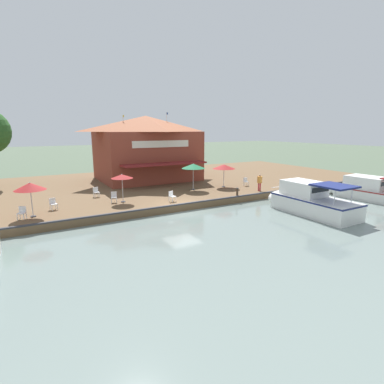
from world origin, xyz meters
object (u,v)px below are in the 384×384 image
Objects in this scene: patio_umbrella_mid_patio_right at (30,186)px; cafe_chair_beside_entrance at (96,192)px; motorboat_mid_row at (306,200)px; mooring_post at (237,192)px; motorboat_outer_channel at (370,191)px; cafe_chair_back_row_seat at (172,196)px; waterfront_restaurant at (147,147)px; person_near_entrance at (260,180)px; cafe_chair_facing_river at (53,203)px; cafe_chair_mid_patio at (246,181)px; patio_umbrella_back_row at (224,167)px; patio_umbrella_mid_patio_left at (193,166)px; swan at (339,215)px; cafe_chair_under_first_umbrella at (114,197)px; cafe_chair_far_corner_seat at (22,212)px; patio_umbrella_near_quay_edge at (122,176)px.

cafe_chair_beside_entrance is at bearing 128.78° from patio_umbrella_mid_patio_right.
motorboat_mid_row is 9.86× the size of mooring_post.
motorboat_outer_channel is 12.36m from mooring_post.
cafe_chair_back_row_seat is at bearing -126.98° from motorboat_mid_row.
waterfront_restaurant is 6.83× the size of person_near_entrance.
cafe_chair_facing_river is at bearing -53.25° from cafe_chair_beside_entrance.
cafe_chair_mid_patio reaches higher than mooring_post.
patio_umbrella_back_row is 2.76× the size of cafe_chair_facing_river.
patio_umbrella_mid_patio_left is 12.78m from cafe_chair_facing_river.
waterfront_restaurant is 16.06× the size of swan.
motorboat_mid_row reaches higher than cafe_chair_beside_entrance.
patio_umbrella_mid_patio_right is 0.27× the size of motorboat_outer_channel.
cafe_chair_under_first_umbrella and cafe_chair_facing_river have the same top height.
patio_umbrella_mid_patio_right reaches higher than cafe_chair_far_corner_seat.
cafe_chair_mid_patio is (0.64, 2.35, -1.61)m from patio_umbrella_back_row.
cafe_chair_back_row_seat is 5.94m from mooring_post.
cafe_chair_mid_patio is 0.10× the size of motorboat_outer_channel.
cafe_chair_under_first_umbrella is 10.50m from mooring_post.
motorboat_outer_channel is at bearing 45.98° from patio_umbrella_back_row.
waterfront_restaurant is 12.09m from cafe_chair_under_first_umbrella.
cafe_chair_back_row_seat is 12.71m from swan.
patio_umbrella_back_row is at bearing 29.86° from waterfront_restaurant.
cafe_chair_facing_river is at bearing -102.23° from mooring_post.
patio_umbrella_back_row is at bearing -173.56° from motorboat_mid_row.
patio_umbrella_mid_patio_right is 2.79× the size of cafe_chair_facing_river.
waterfront_restaurant is 13.03× the size of cafe_chair_beside_entrance.
motorboat_outer_channel is (6.73, 27.71, -0.23)m from cafe_chair_far_corner_seat.
cafe_chair_mid_patio is 18.37m from cafe_chair_facing_river.
patio_umbrella_mid_patio_left is at bearing 101.51° from patio_umbrella_near_quay_edge.
patio_umbrella_mid_patio_left is 0.35× the size of motorboat_mid_row.
cafe_chair_beside_entrance is at bearing -163.88° from cafe_chair_under_first_umbrella.
patio_umbrella_near_quay_edge is 2.71× the size of cafe_chair_mid_patio.
swan is (10.21, 13.00, -2.46)m from patio_umbrella_near_quay_edge.
patio_umbrella_mid_patio_left is at bearing -156.63° from mooring_post.
cafe_chair_mid_patio is 2.85m from person_near_entrance.
motorboat_mid_row is (7.05, 18.46, -1.68)m from patio_umbrella_mid_patio_right.
cafe_chair_under_first_umbrella is at bearing -80.94° from patio_umbrella_mid_patio_left.
patio_umbrella_near_quay_edge is at bearing -117.00° from cafe_chair_back_row_seat.
motorboat_outer_channel reaches higher than cafe_chair_beside_entrance.
waterfront_restaurant is at bearing -150.79° from person_near_entrance.
mooring_post is at bearing -153.50° from swan.
person_near_entrance is at bearing -177.44° from swan.
cafe_chair_far_corner_seat is 0.52× the size of person_near_entrance.
cafe_chair_facing_river is at bearing -116.12° from motorboat_mid_row.
patio_umbrella_back_row reaches higher than cafe_chair_mid_patio.
person_near_entrance is (2.73, -0.59, 0.53)m from cafe_chair_mid_patio.
patio_umbrella_mid_patio_right is at bearing -104.53° from motorboat_outer_channel.
swan is (2.11, -7.57, -0.62)m from motorboat_outer_channel.
patio_umbrella_mid_patio_right is at bearing -82.34° from patio_umbrella_back_row.
patio_umbrella_mid_patio_left is 3.04× the size of cafe_chair_far_corner_seat.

